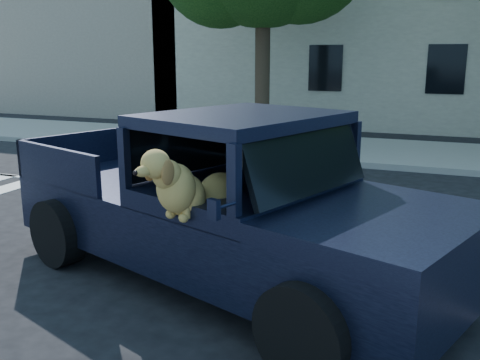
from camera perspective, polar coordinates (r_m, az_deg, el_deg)
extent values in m
plane|color=black|center=(6.32, 7.62, -11.85)|extent=(120.00, 120.00, 0.00)
cube|color=gray|center=(15.06, 16.33, 2.78)|extent=(60.00, 4.00, 0.15)
cylinder|color=#332619|center=(16.09, 2.40, 11.55)|extent=(0.44, 0.44, 4.40)
cube|color=tan|center=(27.49, -15.32, 15.56)|extent=(12.00, 6.00, 8.00)
cube|color=black|center=(6.41, -1.59, -4.75)|extent=(6.10, 3.98, 0.72)
cube|color=black|center=(5.17, 15.09, -4.43)|extent=(2.28, 2.61, 0.18)
cube|color=black|center=(5.95, 0.27, 6.52)|extent=(2.31, 2.55, 0.13)
cube|color=black|center=(5.48, 7.28, 1.76)|extent=(0.90, 1.87, 0.62)
cube|color=black|center=(5.68, -1.35, -4.91)|extent=(0.77, 0.77, 0.42)
cube|color=black|center=(4.49, -2.81, -3.14)|extent=(0.12, 0.09, 0.18)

